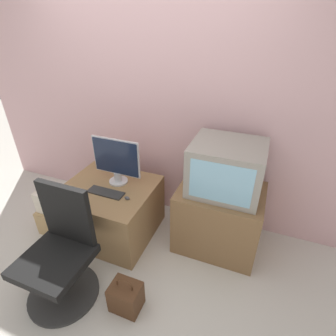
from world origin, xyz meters
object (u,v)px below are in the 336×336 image
object	(u,v)px
keyboard	(106,192)
handbag	(126,297)
mouse	(127,198)
cardboard_box_lower	(53,218)
main_monitor	(116,161)
crt_tv	(226,168)
book	(52,248)
office_chair	(61,256)

from	to	relation	value
keyboard	handbag	distance (m)	0.95
mouse	cardboard_box_lower	size ratio (longest dim) A/B	0.18
main_monitor	crt_tv	distance (m)	1.07
cardboard_box_lower	handbag	world-z (taller)	handbag
main_monitor	keyboard	size ratio (longest dim) A/B	1.40
crt_tv	book	distance (m)	1.93
mouse	keyboard	bearing A→B (deg)	176.36
keyboard	office_chair	distance (m)	0.70
cardboard_box_lower	handbag	size ratio (longest dim) A/B	0.83
handbag	office_chair	bearing A→B (deg)	-176.48
keyboard	mouse	bearing A→B (deg)	-3.64
crt_tv	office_chair	bearing A→B (deg)	-136.55
office_chair	cardboard_box_lower	world-z (taller)	office_chair
main_monitor	book	distance (m)	1.13
book	mouse	bearing A→B (deg)	26.67
main_monitor	handbag	xyz separation A→B (m)	(0.53, -0.86, -0.70)
office_chair	mouse	bearing A→B (deg)	68.40
mouse	handbag	bearing A→B (deg)	-64.58
main_monitor	book	size ratio (longest dim) A/B	2.53
crt_tv	keyboard	bearing A→B (deg)	-161.54
crt_tv	handbag	distance (m)	1.37
crt_tv	handbag	bearing A→B (deg)	-118.12
keyboard	mouse	distance (m)	0.25
book	office_chair	bearing A→B (deg)	-32.19
keyboard	mouse	size ratio (longest dim) A/B	7.15
main_monitor	handbag	distance (m)	1.23
mouse	office_chair	xyz separation A→B (m)	(-0.26, -0.66, -0.19)
keyboard	cardboard_box_lower	xyz separation A→B (m)	(-0.66, -0.12, -0.45)
office_chair	handbag	bearing A→B (deg)	3.52
main_monitor	cardboard_box_lower	distance (m)	1.02
main_monitor	handbag	world-z (taller)	main_monitor
mouse	handbag	xyz separation A→B (m)	(0.30, -0.62, -0.47)
main_monitor	cardboard_box_lower	size ratio (longest dim) A/B	1.83
office_chair	handbag	size ratio (longest dim) A/B	2.93
keyboard	book	distance (m)	0.84
cardboard_box_lower	handbag	bearing A→B (deg)	-23.22
office_chair	cardboard_box_lower	distance (m)	0.89
main_monitor	crt_tv	world-z (taller)	crt_tv
office_chair	cardboard_box_lower	size ratio (longest dim) A/B	3.53
keyboard	book	bearing A→B (deg)	-141.57
office_chair	keyboard	bearing A→B (deg)	88.83
keyboard	crt_tv	distance (m)	1.18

